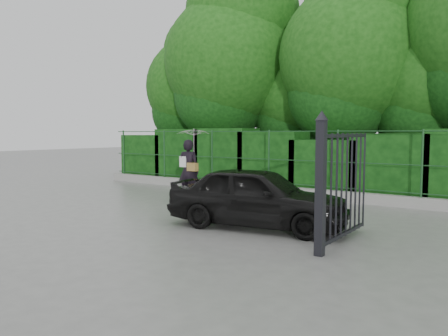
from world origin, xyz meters
The scene contains 8 objects.
ground centered at (0.00, 0.00, 0.00)m, with size 80.00×80.00×0.00m, color gray.
kerb centered at (0.00, 4.50, 0.15)m, with size 14.00×0.25×0.30m, color #9E9E99.
fence centered at (0.22, 4.50, 1.20)m, with size 14.13×0.06×1.80m.
hedge centered at (-0.01, 5.50, 1.01)m, with size 14.20×1.20×2.17m.
trees centered at (1.14, 7.74, 4.62)m, with size 17.10×6.15×8.08m.
gate centered at (4.60, -0.72, 1.19)m, with size 0.22×2.33×2.36m.
woman centered at (-0.86, 2.11, 1.39)m, with size 1.01×0.98×2.14m.
car centered at (2.65, 0.07, 0.65)m, with size 1.54×3.82×1.30m, color black.
Camera 1 is at (7.39, -7.80, 2.00)m, focal length 35.00 mm.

